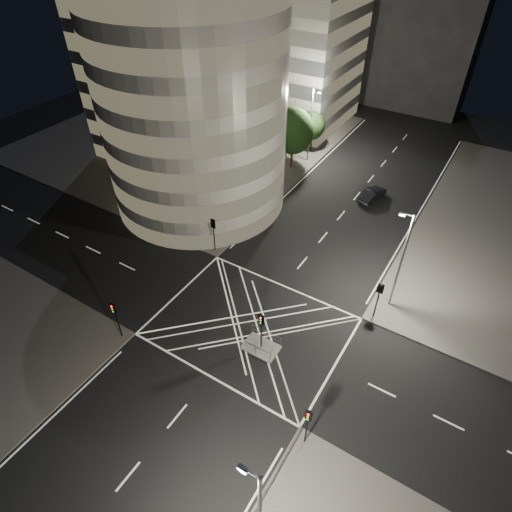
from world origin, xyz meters
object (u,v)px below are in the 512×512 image
Objects in this scene: sedan at (372,194)px; street_lamp_right_far at (401,259)px; traffic_signal_island at (261,325)px; traffic_signal_nl at (115,314)px; traffic_signal_fr at (379,294)px; street_lamp_left_far at (311,124)px; traffic_signal_fl at (213,229)px; central_island at (261,347)px; street_lamp_left_near at (236,183)px; traffic_signal_nr at (308,421)px.

street_lamp_right_far is at bearing 126.88° from sedan.
traffic_signal_nl is at bearing -153.86° from traffic_signal_island.
street_lamp_left_far reaches higher than traffic_signal_fr.
traffic_signal_fr is (17.60, 0.00, 0.00)m from traffic_signal_fl.
street_lamp_left_far reaches higher than central_island.
street_lamp_left_far is at bearing 90.00° from street_lamp_left_near.
traffic_signal_island is 13.13m from street_lamp_right_far.
traffic_signal_fl is 1.00× the size of traffic_signal_island.
traffic_signal_island is at bearing 142.07° from traffic_signal_nr.
traffic_signal_nl is 1.00× the size of traffic_signal_island.
street_lamp_left_far is (-0.64, 23.20, 2.63)m from traffic_signal_fl.
street_lamp_right_far reaches higher than sedan.
street_lamp_right_far reaches higher than traffic_signal_nl.
traffic_signal_fl is at bearing -83.03° from street_lamp_left_near.
traffic_signal_fl is 1.00× the size of traffic_signal_nl.
traffic_signal_fl is at bearing 142.46° from traffic_signal_island.
street_lamp_right_far is (18.87, -21.00, 0.00)m from street_lamp_left_far.
traffic_signal_nr is at bearing -37.93° from traffic_signal_island.
traffic_signal_fl is 13.62m from traffic_signal_island.
sedan is at bearing 71.66° from traffic_signal_nl.
traffic_signal_fr is at bearing 37.69° from traffic_signal_nl.
sedan is at bearing 60.03° from traffic_signal_fl.
traffic_signal_fr is 0.40× the size of street_lamp_right_far.
traffic_signal_fl is at bearing 180.00° from traffic_signal_fr.
traffic_signal_nl is 12.03m from traffic_signal_island.
traffic_signal_island is at bearing 26.14° from traffic_signal_nl.
central_island is at bearing 26.14° from traffic_signal_nl.
traffic_signal_fl is at bearing 142.31° from traffic_signal_nr.
street_lamp_left_far is at bearing -11.52° from sedan.
street_lamp_left_near reaches higher than sedan.
traffic_signal_fl is at bearing -173.12° from street_lamp_right_far.
traffic_signal_fl and traffic_signal_island have the same top height.
traffic_signal_fr is at bearing 50.67° from central_island.
traffic_signal_nl and traffic_signal_nr have the same top height.
traffic_signal_island is 33.61m from street_lamp_left_far.
traffic_signal_fr is 3.48m from street_lamp_right_far.
street_lamp_left_near is at bearing 164.08° from traffic_signal_fr.
street_lamp_left_near reaches higher than traffic_signal_nr.
traffic_signal_fl is 0.40× the size of street_lamp_left_near.
traffic_signal_fl is at bearing 90.00° from traffic_signal_nl.
traffic_signal_nr is 1.00× the size of traffic_signal_island.
sedan is (-0.20, 26.69, -2.18)m from traffic_signal_island.
street_lamp_right_far is (7.44, 10.50, 2.63)m from traffic_signal_island.
traffic_signal_nr is at bearing 0.00° from traffic_signal_nl.
traffic_signal_fl and traffic_signal_nr have the same top height.
traffic_signal_fr is 0.40× the size of street_lamp_left_near.
traffic_signal_fl is 18.55m from street_lamp_right_far.
traffic_signal_nl is 24.27m from street_lamp_right_far.
traffic_signal_nr is at bearing -92.30° from street_lamp_right_far.
street_lamp_left_near is at bearing 170.97° from street_lamp_right_far.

